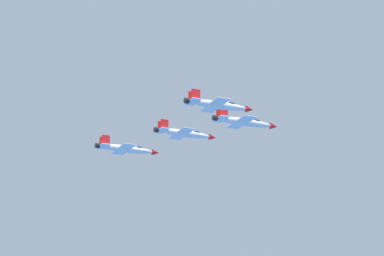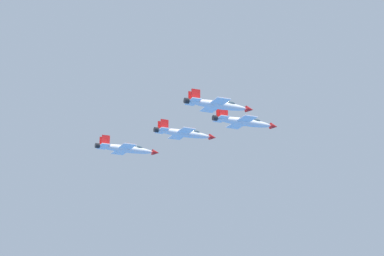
# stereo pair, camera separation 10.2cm
# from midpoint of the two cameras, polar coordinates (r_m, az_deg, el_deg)

# --- Properties ---
(jet_lead) EXTENTS (18.41, 11.72, 3.92)m
(jet_lead) POSITION_cam_midpoint_polar(r_m,az_deg,el_deg) (218.05, 3.51, 0.42)
(jet_lead) COLOR white
(jet_left_wingman) EXTENTS (17.49, 11.15, 3.72)m
(jet_left_wingman) POSITION_cam_midpoint_polar(r_m,az_deg,el_deg) (221.71, -0.54, -0.35)
(jet_left_wingman) COLOR white
(jet_right_wingman) EXTENTS (18.05, 11.42, 3.83)m
(jet_right_wingman) POSITION_cam_midpoint_polar(r_m,az_deg,el_deg) (203.89, 1.74, 1.57)
(jet_right_wingman) COLOR white
(jet_left_outer) EXTENTS (17.77, 11.31, 3.78)m
(jet_left_outer) POSITION_cam_midpoint_polar(r_m,az_deg,el_deg) (226.11, -4.45, -1.40)
(jet_left_outer) COLOR white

